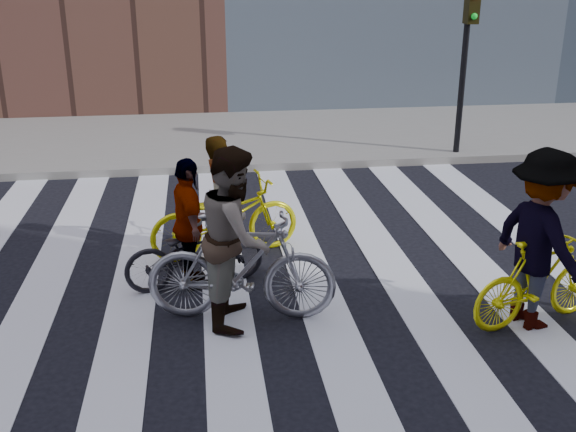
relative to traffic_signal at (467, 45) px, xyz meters
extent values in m
plane|color=black|center=(-4.40, -5.32, -2.28)|extent=(100.00, 100.00, 0.00)
cube|color=gray|center=(-4.40, 2.18, -2.20)|extent=(100.00, 5.00, 0.15)
cube|color=silver|center=(-7.15, -5.32, -2.27)|extent=(0.55, 10.00, 0.01)
cube|color=silver|center=(-6.05, -5.32, -2.27)|extent=(0.55, 10.00, 0.01)
cube|color=silver|center=(-4.95, -5.32, -2.27)|extent=(0.55, 10.00, 0.01)
cube|color=silver|center=(-3.85, -5.32, -2.27)|extent=(0.55, 10.00, 0.01)
cube|color=silver|center=(-2.75, -5.32, -2.27)|extent=(0.55, 10.00, 0.01)
cube|color=silver|center=(-1.65, -5.32, -2.27)|extent=(0.55, 10.00, 0.01)
cube|color=silver|center=(-0.55, -5.32, -2.27)|extent=(0.55, 10.00, 0.01)
cylinder|color=black|center=(0.00, 0.08, -0.68)|extent=(0.12, 0.12, 3.20)
cube|color=black|center=(0.00, -0.07, 0.72)|extent=(0.22, 0.28, 0.65)
sphere|color=#0CCC26|center=(0.00, -0.22, 0.54)|extent=(0.12, 0.12, 0.12)
imported|color=#D4D30B|center=(-4.89, -4.18, -1.75)|extent=(2.15, 1.17, 1.07)
imported|color=#9899A1|center=(-4.79, -5.98, -1.66)|extent=(2.14, 0.91, 1.25)
imported|color=#FEFA0E|center=(-1.62, -6.52, -1.78)|extent=(1.74, 0.88, 1.01)
imported|color=black|center=(-5.30, -5.10, -1.83)|extent=(1.79, 0.93, 0.89)
imported|color=slate|center=(-4.94, -4.18, -1.45)|extent=(0.53, 0.68, 1.66)
imported|color=slate|center=(-4.84, -5.98, -1.29)|extent=(0.89, 1.06, 1.97)
imported|color=slate|center=(-1.67, -6.52, -1.29)|extent=(1.03, 1.42, 1.97)
imported|color=slate|center=(-5.35, -5.10, -1.47)|extent=(0.58, 1.01, 1.62)
camera|label=1|loc=(-5.18, -12.65, 1.40)|focal=42.00mm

